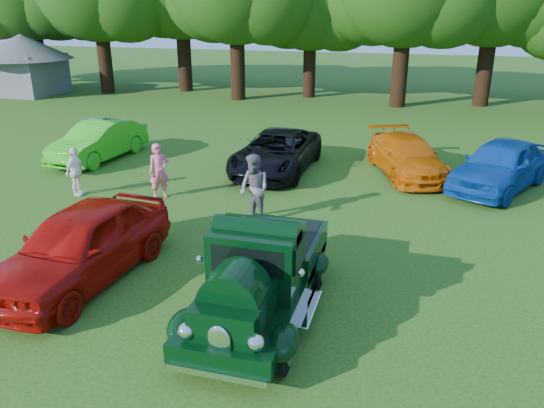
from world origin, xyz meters
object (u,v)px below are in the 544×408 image
(back_car_black, at_px, (276,152))
(back_car_orange, at_px, (407,156))
(spectator_pink, at_px, (159,171))
(spectator_grey, at_px, (254,189))
(hero_pickup, at_px, (261,275))
(back_car_blue, at_px, (500,165))
(red_convertible, at_px, (81,244))
(back_car_lime, at_px, (98,141))
(spectator_white, at_px, (75,172))
(gazebo, at_px, (23,57))

(back_car_black, bearing_deg, back_car_orange, 12.43)
(spectator_pink, height_order, spectator_grey, spectator_grey)
(back_car_orange, bearing_deg, back_car_black, 169.56)
(hero_pickup, bearing_deg, back_car_blue, 60.14)
(red_convertible, relative_size, back_car_orange, 1.05)
(back_car_black, distance_m, spectator_pink, 4.61)
(spectator_grey, bearing_deg, back_car_lime, -174.77)
(back_car_orange, xyz_separation_m, back_car_blue, (2.98, -0.83, 0.14))
(back_car_orange, relative_size, back_car_blue, 0.97)
(back_car_black, relative_size, spectator_white, 3.36)
(back_car_lime, xyz_separation_m, gazebo, (-13.78, 12.98, 1.66))
(spectator_grey, bearing_deg, spectator_pink, -162.34)
(back_car_blue, distance_m, spectator_grey, 8.37)
(back_car_black, relative_size, spectator_pink, 3.00)
(red_convertible, height_order, spectator_grey, spectator_grey)
(hero_pickup, distance_m, back_car_blue, 10.68)
(spectator_white, bearing_deg, back_car_black, -53.47)
(red_convertible, bearing_deg, spectator_grey, 62.16)
(back_car_lime, xyz_separation_m, back_car_black, (7.03, 0.38, -0.02))
(spectator_grey, height_order, spectator_white, spectator_grey)
(back_car_lime, bearing_deg, spectator_grey, -24.36)
(back_car_blue, bearing_deg, hero_pickup, -92.29)
(back_car_blue, bearing_deg, back_car_black, -152.05)
(back_car_lime, relative_size, back_car_orange, 0.96)
(spectator_grey, relative_size, gazebo, 0.30)
(back_car_black, height_order, gazebo, gazebo)
(spectator_pink, bearing_deg, hero_pickup, -89.65)
(spectator_grey, relative_size, spectator_white, 1.24)
(back_car_lime, height_order, gazebo, gazebo)
(spectator_pink, relative_size, gazebo, 0.27)
(back_car_blue, height_order, gazebo, gazebo)
(back_car_lime, bearing_deg, back_car_black, 8.39)
(red_convertible, height_order, back_car_blue, red_convertible)
(spectator_grey, distance_m, spectator_white, 6.09)
(back_car_lime, distance_m, spectator_grey, 8.86)
(hero_pickup, relative_size, spectator_white, 3.15)
(back_car_lime, bearing_deg, back_car_orange, 11.50)
(hero_pickup, xyz_separation_m, back_car_lime, (-9.22, 8.84, -0.08))
(red_convertible, xyz_separation_m, gazebo, (-18.86, 21.54, 1.57))
(spectator_pink, bearing_deg, back_car_blue, -21.43)
(back_car_blue, xyz_separation_m, spectator_white, (-12.91, -4.25, -0.04))
(red_convertible, distance_m, spectator_pink, 5.30)
(back_car_black, height_order, spectator_pink, spectator_pink)
(back_car_blue, relative_size, spectator_grey, 2.49)
(back_car_blue, distance_m, spectator_white, 13.59)
(back_car_lime, xyz_separation_m, back_car_blue, (14.54, 0.43, 0.07))
(hero_pickup, height_order, back_car_black, hero_pickup)
(back_car_lime, bearing_deg, gazebo, 141.98)
(back_car_orange, bearing_deg, spectator_white, -174.33)
(spectator_pink, xyz_separation_m, spectator_white, (-2.65, -0.50, -0.09))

